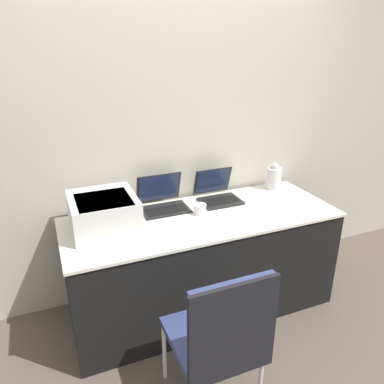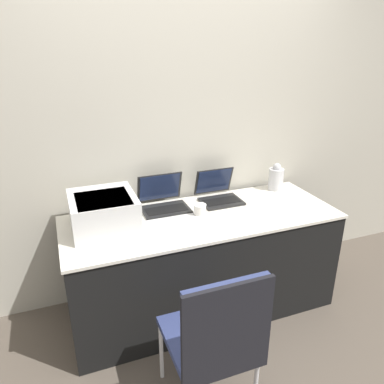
{
  "view_description": "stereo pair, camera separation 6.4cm",
  "coord_description": "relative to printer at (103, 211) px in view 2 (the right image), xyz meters",
  "views": [
    {
      "loc": [
        -0.98,
        -1.83,
        1.94
      ],
      "look_at": [
        -0.06,
        0.39,
        0.96
      ],
      "focal_mm": 35.0,
      "sensor_mm": 36.0,
      "label": 1
    },
    {
      "loc": [
        -0.92,
        -1.85,
        1.94
      ],
      "look_at": [
        -0.06,
        0.39,
        0.96
      ],
      "focal_mm": 35.0,
      "sensor_mm": 36.0,
      "label": 2
    }
  ],
  "objects": [
    {
      "name": "ground_plane",
      "position": [
        0.67,
        -0.43,
        -0.9
      ],
      "size": [
        14.0,
        14.0,
        0.0
      ],
      "primitive_type": "plane",
      "color": "brown"
    },
    {
      "name": "table",
      "position": [
        0.67,
        -0.08,
        -0.51
      ],
      "size": [
        1.95,
        0.73,
        0.78
      ],
      "color": "black",
      "rests_on": "ground_plane"
    },
    {
      "name": "external_keyboard",
      "position": [
        0.43,
        -0.1,
        -0.11
      ],
      "size": [
        0.47,
        0.12,
        0.02
      ],
      "color": "silver",
      "rests_on": "table"
    },
    {
      "name": "laptop_right",
      "position": [
        0.9,
        0.14,
        -0.07
      ],
      "size": [
        0.31,
        0.3,
        0.23
      ],
      "color": "black",
      "rests_on": "table"
    },
    {
      "name": "laptop_left",
      "position": [
        0.46,
        0.15,
        -0.07
      ],
      "size": [
        0.34,
        0.31,
        0.24
      ],
      "color": "black",
      "rests_on": "table"
    },
    {
      "name": "wall_back",
      "position": [
        0.67,
        0.36,
        0.4
      ],
      "size": [
        8.0,
        0.05,
        2.6
      ],
      "color": "#B7B2A3",
      "rests_on": "ground_plane"
    },
    {
      "name": "chair",
      "position": [
        0.39,
        -0.96,
        -0.33
      ],
      "size": [
        0.45,
        0.49,
        0.94
      ],
      "color": "navy",
      "rests_on": "ground_plane"
    },
    {
      "name": "printer",
      "position": [
        0.0,
        0.0,
        0.0
      ],
      "size": [
        0.42,
        0.43,
        0.22
      ],
      "color": "silver",
      "rests_on": "table"
    },
    {
      "name": "coffee_cup",
      "position": [
        0.65,
        -0.08,
        -0.07
      ],
      "size": [
        0.09,
        0.09,
        0.09
      ],
      "color": "white",
      "rests_on": "table"
    },
    {
      "name": "metal_pitcher",
      "position": [
        1.44,
        0.18,
        -0.02
      ],
      "size": [
        0.12,
        0.12,
        0.23
      ],
      "color": "silver",
      "rests_on": "table"
    }
  ]
}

